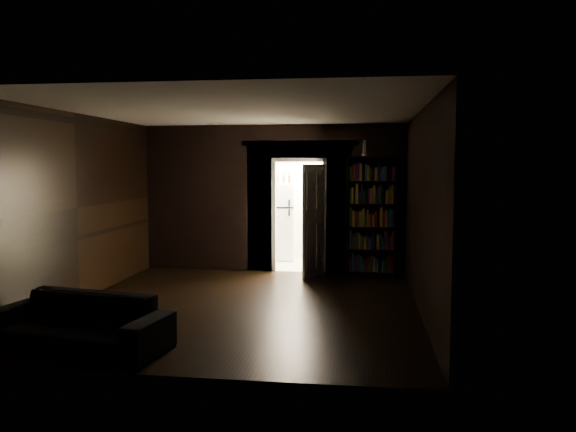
{
  "coord_description": "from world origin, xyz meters",
  "views": [
    {
      "loc": [
        1.72,
        -7.8,
        2.03
      ],
      "look_at": [
        0.54,
        0.9,
        1.24
      ],
      "focal_mm": 35.0,
      "sensor_mm": 36.0,
      "label": 1
    }
  ],
  "objects": [
    {
      "name": "ground",
      "position": [
        0.0,
        0.0,
        0.0
      ],
      "size": [
        5.5,
        5.5,
        0.0
      ],
      "primitive_type": "plane",
      "color": "black",
      "rests_on": "ground"
    },
    {
      "name": "sofa",
      "position": [
        -1.4,
        -2.1,
        0.39
      ],
      "size": [
        2.15,
        1.22,
        0.78
      ],
      "primitive_type": "imported",
      "rotation": [
        0.0,
        0.0,
        -0.17
      ],
      "color": "black",
      "rests_on": "ground"
    },
    {
      "name": "refrigerator",
      "position": [
        -0.1,
        4.11,
        0.82
      ],
      "size": [
        0.88,
        0.83,
        1.65
      ],
      "primitive_type": "cube",
      "rotation": [
        0.0,
        0.0,
        0.23
      ],
      "color": "white",
      "rests_on": "ground"
    },
    {
      "name": "room_walls",
      "position": [
        -0.01,
        1.07,
        1.68
      ],
      "size": [
        5.02,
        5.61,
        2.84
      ],
      "color": "black",
      "rests_on": "ground"
    },
    {
      "name": "bottles",
      "position": [
        -0.09,
        4.0,
        1.77
      ],
      "size": [
        0.61,
        0.16,
        0.25
      ],
      "primitive_type": "cube",
      "rotation": [
        0.0,
        0.0,
        -0.14
      ],
      "color": "black",
      "rests_on": "refrigerator"
    },
    {
      "name": "door",
      "position": [
        0.82,
        2.33,
        1.02
      ],
      "size": [
        0.35,
        0.81,
        2.05
      ],
      "primitive_type": "cube",
      "rotation": [
        0.0,
        0.0,
        1.21
      ],
      "color": "white",
      "rests_on": "ground"
    },
    {
      "name": "bookshelf",
      "position": [
        1.85,
        2.59,
        1.1
      ],
      "size": [
        0.94,
        0.46,
        2.2
      ],
      "primitive_type": "cube",
      "rotation": [
        0.0,
        0.0,
        0.16
      ],
      "color": "black",
      "rests_on": "ground"
    },
    {
      "name": "kitchen_alcove",
      "position": [
        0.5,
        3.87,
        1.21
      ],
      "size": [
        2.2,
        1.8,
        2.6
      ],
      "color": "#B3AF9C",
      "rests_on": "ground"
    },
    {
      "name": "figurine",
      "position": [
        1.72,
        2.54,
        2.35
      ],
      "size": [
        0.12,
        0.12,
        0.29
      ],
      "primitive_type": "cube",
      "rotation": [
        0.0,
        0.0,
        -0.29
      ],
      "color": "silver",
      "rests_on": "bookshelf"
    }
  ]
}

